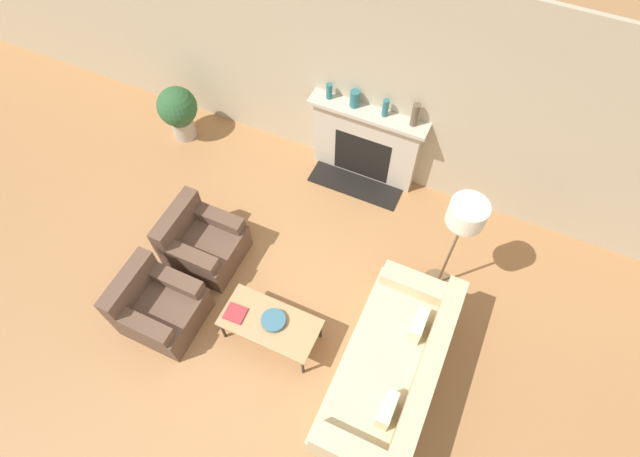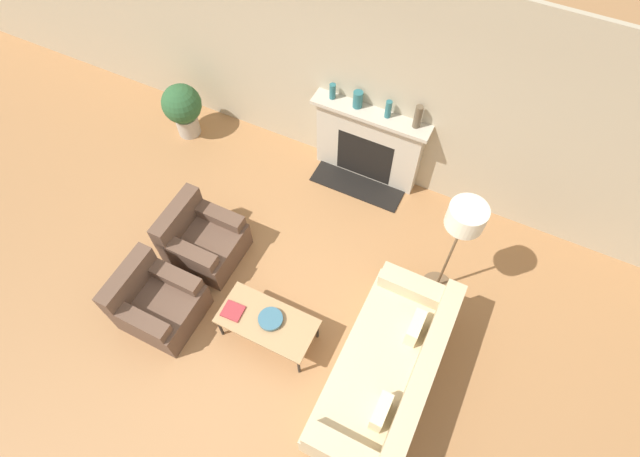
{
  "view_description": "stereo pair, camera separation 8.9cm",
  "coord_description": "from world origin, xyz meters",
  "views": [
    {
      "loc": [
        1.48,
        -1.5,
        5.45
      ],
      "look_at": [
        0.13,
        1.44,
        0.45
      ],
      "focal_mm": 28.0,
      "sensor_mm": 36.0,
      "label": 1
    },
    {
      "loc": [
        1.56,
        -1.46,
        5.45
      ],
      "look_at": [
        0.13,
        1.44,
        0.45
      ],
      "focal_mm": 28.0,
      "sensor_mm": 36.0,
      "label": 2
    }
  ],
  "objects": [
    {
      "name": "potted_plant",
      "position": [
        -2.49,
        2.39,
        0.49
      ],
      "size": [
        0.56,
        0.56,
        0.83
      ],
      "color": "#B2A899",
      "rests_on": "ground_plane"
    },
    {
      "name": "floor_lamp",
      "position": [
        1.64,
        1.57,
        1.34
      ],
      "size": [
        0.39,
        0.39,
        1.63
      ],
      "color": "brown",
      "rests_on": "ground_plane"
    },
    {
      "name": "mantel_vase_center_right",
      "position": [
        0.35,
        2.84,
        1.27
      ],
      "size": [
        0.07,
        0.07,
        0.24
      ],
      "color": "#28666B",
      "rests_on": "fireplace"
    },
    {
      "name": "book",
      "position": [
        -0.25,
        0.08,
        0.43
      ],
      "size": [
        0.23,
        0.21,
        0.02
      ],
      "rotation": [
        0.0,
        0.0,
        0.05
      ],
      "color": "#9E2D33",
      "rests_on": "coffee_table"
    },
    {
      "name": "armchair_far",
      "position": [
        -1.13,
        0.75,
        0.29
      ],
      "size": [
        0.82,
        0.78,
        0.78
      ],
      "rotation": [
        0.0,
        0.0,
        1.57
      ],
      "color": "brown",
      "rests_on": "ground_plane"
    },
    {
      "name": "fireplace",
      "position": [
        0.15,
        2.82,
        0.56
      ],
      "size": [
        1.53,
        0.59,
        1.15
      ],
      "color": "beige",
      "rests_on": "ground_plane"
    },
    {
      "name": "mantel_vase_left",
      "position": [
        -0.38,
        2.84,
        1.25
      ],
      "size": [
        0.08,
        0.08,
        0.21
      ],
      "color": "#28666B",
      "rests_on": "fireplace"
    },
    {
      "name": "armchair_near",
      "position": [
        -1.13,
        -0.17,
        0.29
      ],
      "size": [
        0.82,
        0.78,
        0.78
      ],
      "rotation": [
        0.0,
        0.0,
        1.57
      ],
      "color": "brown",
      "rests_on": "ground_plane"
    },
    {
      "name": "coffee_table",
      "position": [
        0.13,
        0.15,
        0.38
      ],
      "size": [
        1.07,
        0.53,
        0.42
      ],
      "color": "tan",
      "rests_on": "ground_plane"
    },
    {
      "name": "ground_plane",
      "position": [
        0.0,
        0.0,
        0.0
      ],
      "size": [
        18.0,
        18.0,
        0.0
      ],
      "primitive_type": "plane",
      "color": "#A87547"
    },
    {
      "name": "wall_back",
      "position": [
        0.0,
        2.97,
        1.45
      ],
      "size": [
        18.0,
        0.06,
        2.9
      ],
      "color": "#BCAD8E",
      "rests_on": "ground_plane"
    },
    {
      "name": "bowl",
      "position": [
        0.17,
        0.17,
        0.45
      ],
      "size": [
        0.27,
        0.27,
        0.06
      ],
      "color": "#38667A",
      "rests_on": "coffee_table"
    },
    {
      "name": "couch",
      "position": [
        1.51,
        0.24,
        0.31
      ],
      "size": [
        0.93,
        2.06,
        0.82
      ],
      "rotation": [
        0.0,
        0.0,
        -1.57
      ],
      "color": "#CCB78E",
      "rests_on": "ground_plane"
    },
    {
      "name": "mantel_vase_center_left",
      "position": [
        -0.05,
        2.84,
        1.26
      ],
      "size": [
        0.12,
        0.12,
        0.22
      ],
      "color": "#28666B",
      "rests_on": "fireplace"
    },
    {
      "name": "mantel_vase_right",
      "position": [
        0.71,
        2.84,
        1.3
      ],
      "size": [
        0.09,
        0.09,
        0.31
      ],
      "color": "brown",
      "rests_on": "fireplace"
    }
  ]
}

